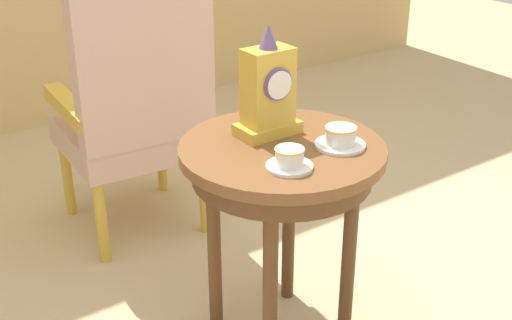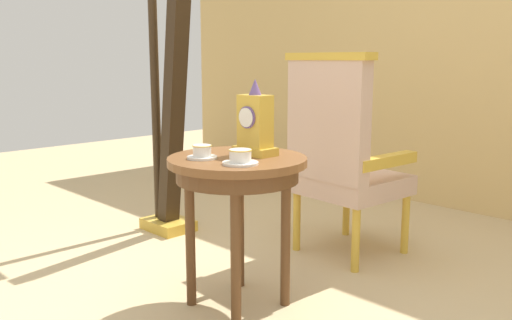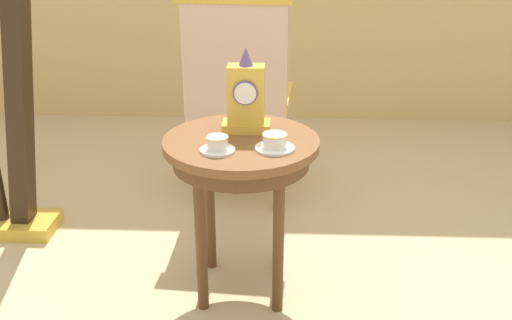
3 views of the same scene
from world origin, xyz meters
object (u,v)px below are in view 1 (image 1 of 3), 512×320
Objects in this scene: side_table at (282,173)px; armchair at (136,100)px; mantel_clock at (268,92)px; teacup_left at (290,159)px; teacup_right at (340,138)px.

side_table is 0.84m from armchair.
armchair reaches higher than side_table.
mantel_clock is at bearing 80.59° from side_table.
side_table is at bearing -99.41° from mantel_clock.
mantel_clock is at bearing -83.77° from armchair.
teacup_right is (0.21, 0.03, 0.00)m from teacup_left.
side_table is 2.04× the size of mantel_clock.
teacup_left reaches higher than side_table.
armchair reaches higher than mantel_clock.
teacup_left is 0.88× the size of teacup_right.
armchair is at bearing 94.51° from side_table.
side_table is 0.24m from mantel_clock.
armchair is at bearing 89.32° from teacup_left.
teacup_left is at bearing -172.06° from teacup_right.
teacup_right is 0.97m from armchair.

